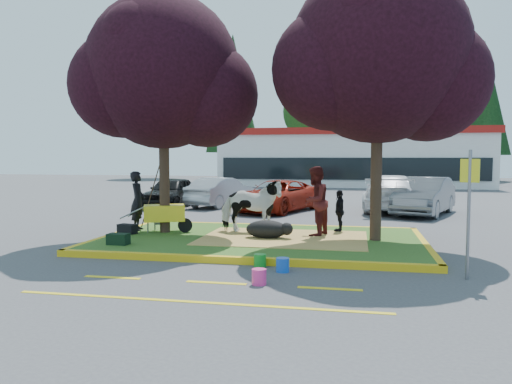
% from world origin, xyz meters
% --- Properties ---
extents(ground, '(90.00, 90.00, 0.00)m').
position_xyz_m(ground, '(0.00, 0.00, 0.00)').
color(ground, '#424244').
rests_on(ground, ground).
extents(median_island, '(8.00, 5.00, 0.15)m').
position_xyz_m(median_island, '(0.00, 0.00, 0.07)').
color(median_island, '#31591B').
rests_on(median_island, ground).
extents(curb_near, '(8.30, 0.16, 0.15)m').
position_xyz_m(curb_near, '(0.00, -2.58, 0.07)').
color(curb_near, gold).
rests_on(curb_near, ground).
extents(curb_far, '(8.30, 0.16, 0.15)m').
position_xyz_m(curb_far, '(0.00, 2.58, 0.07)').
color(curb_far, gold).
rests_on(curb_far, ground).
extents(curb_left, '(0.16, 5.30, 0.15)m').
position_xyz_m(curb_left, '(-4.08, 0.00, 0.07)').
color(curb_left, gold).
rests_on(curb_left, ground).
extents(curb_right, '(0.16, 5.30, 0.15)m').
position_xyz_m(curb_right, '(4.08, 0.00, 0.07)').
color(curb_right, gold).
rests_on(curb_right, ground).
extents(straw_bedding, '(4.20, 3.00, 0.01)m').
position_xyz_m(straw_bedding, '(0.60, 0.00, 0.15)').
color(straw_bedding, tan).
rests_on(straw_bedding, median_island).
extents(tree_purple_left, '(5.06, 4.20, 6.51)m').
position_xyz_m(tree_purple_left, '(-2.78, 0.38, 4.36)').
color(tree_purple_left, black).
rests_on(tree_purple_left, median_island).
extents(tree_purple_right, '(5.30, 4.40, 6.82)m').
position_xyz_m(tree_purple_right, '(2.92, 0.18, 4.56)').
color(tree_purple_right, black).
rests_on(tree_purple_right, median_island).
extents(fire_lane_stripe_a, '(1.10, 0.12, 0.01)m').
position_xyz_m(fire_lane_stripe_a, '(-2.00, -4.20, 0.00)').
color(fire_lane_stripe_a, yellow).
rests_on(fire_lane_stripe_a, ground).
extents(fire_lane_stripe_b, '(1.10, 0.12, 0.01)m').
position_xyz_m(fire_lane_stripe_b, '(0.00, -4.20, 0.00)').
color(fire_lane_stripe_b, yellow).
rests_on(fire_lane_stripe_b, ground).
extents(fire_lane_stripe_c, '(1.10, 0.12, 0.01)m').
position_xyz_m(fire_lane_stripe_c, '(2.00, -4.20, 0.00)').
color(fire_lane_stripe_c, yellow).
rests_on(fire_lane_stripe_c, ground).
extents(fire_lane_long, '(6.00, 0.10, 0.01)m').
position_xyz_m(fire_lane_long, '(0.00, -5.40, 0.00)').
color(fire_lane_long, yellow).
rests_on(fire_lane_long, ground).
extents(retail_building, '(20.40, 8.40, 4.40)m').
position_xyz_m(retail_building, '(2.00, 27.98, 2.25)').
color(retail_building, silver).
rests_on(retail_building, ground).
extents(treeline, '(46.58, 7.80, 14.63)m').
position_xyz_m(treeline, '(1.23, 37.61, 7.73)').
color(treeline, black).
rests_on(treeline, ground).
extents(cow, '(1.78, 0.87, 1.48)m').
position_xyz_m(cow, '(-0.41, 0.73, 0.89)').
color(cow, white).
rests_on(cow, median_island).
extents(calf, '(1.23, 0.97, 0.47)m').
position_xyz_m(calf, '(0.17, -0.10, 0.38)').
color(calf, black).
rests_on(calf, median_island).
extents(handler, '(0.54, 0.69, 1.68)m').
position_xyz_m(handler, '(-3.70, 0.60, 0.99)').
color(handler, black).
rests_on(handler, median_island).
extents(visitor_a, '(0.96, 1.08, 1.84)m').
position_xyz_m(visitor_a, '(1.35, 0.58, 1.07)').
color(visitor_a, '#4A1615').
rests_on(visitor_a, median_island).
extents(visitor_b, '(0.35, 0.71, 1.17)m').
position_xyz_m(visitor_b, '(1.97, 1.42, 0.73)').
color(visitor_b, black).
rests_on(visitor_b, median_island).
extents(wheelbarrow, '(1.97, 1.04, 0.75)m').
position_xyz_m(wheelbarrow, '(-2.82, 0.44, 0.67)').
color(wheelbarrow, black).
rests_on(wheelbarrow, median_island).
extents(gear_bag_dark, '(0.56, 0.39, 0.26)m').
position_xyz_m(gear_bag_dark, '(-3.70, -0.08, 0.28)').
color(gear_bag_dark, black).
rests_on(gear_bag_dark, median_island).
extents(gear_bag_green, '(0.50, 0.32, 0.26)m').
position_xyz_m(gear_bag_green, '(-3.14, -1.71, 0.28)').
color(gear_bag_green, black).
rests_on(gear_bag_green, median_island).
extents(sign_post, '(0.32, 0.16, 2.37)m').
position_xyz_m(sign_post, '(4.43, -3.02, 1.45)').
color(sign_post, slate).
rests_on(sign_post, ground).
extents(bucket_green, '(0.29, 0.29, 0.27)m').
position_xyz_m(bucket_green, '(0.52, -2.80, 0.13)').
color(bucket_green, '#169323').
rests_on(bucket_green, ground).
extents(bucket_pink, '(0.30, 0.30, 0.28)m').
position_xyz_m(bucket_pink, '(0.77, -4.16, 0.14)').
color(bucket_pink, '#EA3485').
rests_on(bucket_pink, ground).
extents(bucket_blue, '(0.29, 0.29, 0.28)m').
position_xyz_m(bucket_blue, '(1.03, -3.12, 0.14)').
color(bucket_blue, blue).
rests_on(bucket_blue, ground).
extents(car_black, '(1.71, 4.00, 1.35)m').
position_xyz_m(car_black, '(-5.71, 8.44, 0.67)').
color(car_black, black).
rests_on(car_black, ground).
extents(car_silver, '(2.50, 4.22, 1.31)m').
position_xyz_m(car_silver, '(-3.60, 9.21, 0.66)').
color(car_silver, '#A1A5A9').
rests_on(car_silver, ground).
extents(car_red, '(3.61, 5.09, 1.29)m').
position_xyz_m(car_red, '(-0.75, 7.57, 0.64)').
color(car_red, maroon).
rests_on(car_red, ground).
extents(car_white, '(2.55, 5.34, 1.50)m').
position_xyz_m(car_white, '(3.83, 8.75, 0.75)').
color(car_white, white).
rests_on(car_white, ground).
extents(car_grey, '(2.95, 4.68, 1.46)m').
position_xyz_m(car_grey, '(5.00, 7.52, 0.73)').
color(car_grey, slate).
rests_on(car_grey, ground).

